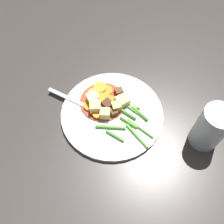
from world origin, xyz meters
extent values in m
plane|color=#383330|center=(0.00, 0.00, 0.00)|extent=(3.00, 3.00, 0.00)
cylinder|color=white|center=(0.00, 0.00, 0.01)|extent=(0.26, 0.26, 0.01)
cylinder|color=#93381E|center=(0.04, 0.00, 0.01)|extent=(0.12, 0.12, 0.00)
cylinder|color=orange|center=(0.03, -0.02, 0.02)|extent=(0.03, 0.03, 0.01)
cylinder|color=orange|center=(0.05, 0.04, 0.02)|extent=(0.05, 0.05, 0.01)
cylinder|color=orange|center=(0.07, 0.01, 0.02)|extent=(0.04, 0.04, 0.01)
cylinder|color=orange|center=(0.06, -0.03, 0.02)|extent=(0.04, 0.04, 0.01)
cylinder|color=orange|center=(0.01, 0.04, 0.02)|extent=(0.04, 0.04, 0.01)
cylinder|color=orange|center=(0.08, -0.02, 0.02)|extent=(0.05, 0.05, 0.01)
cylinder|color=orange|center=(0.03, 0.01, 0.02)|extent=(0.04, 0.04, 0.01)
cylinder|color=orange|center=(0.05, 0.00, 0.02)|extent=(0.05, 0.05, 0.01)
cube|color=#E5CC7A|center=(0.03, 0.03, 0.03)|extent=(0.04, 0.04, 0.03)
cube|color=#DBBC6B|center=(0.00, -0.01, 0.02)|extent=(0.03, 0.03, 0.02)
cube|color=#E5CC7A|center=(0.01, -0.04, 0.02)|extent=(0.03, 0.04, 0.02)
cube|color=#E5CC7A|center=(0.00, 0.02, 0.02)|extent=(0.03, 0.03, 0.03)
cube|color=#EAD68C|center=(0.06, 0.02, 0.03)|extent=(0.03, 0.03, 0.03)
cube|color=brown|center=(0.04, -0.05, 0.02)|extent=(0.02, 0.02, 0.02)
cube|color=#56331E|center=(-0.01, 0.00, 0.02)|extent=(0.02, 0.02, 0.02)
cube|color=#4C2B19|center=(0.02, 0.00, 0.02)|extent=(0.03, 0.03, 0.02)
cylinder|color=#4C8E33|center=(-0.05, -0.05, 0.02)|extent=(0.05, 0.01, 0.01)
cylinder|color=#66AD42|center=(-0.01, -0.04, 0.02)|extent=(0.06, 0.05, 0.01)
cylinder|color=#599E38|center=(-0.06, 0.04, 0.02)|extent=(0.05, 0.03, 0.01)
cylinder|color=#599E38|center=(-0.05, -0.01, 0.02)|extent=(0.05, 0.02, 0.01)
cylinder|color=#599E38|center=(-0.04, -0.05, 0.02)|extent=(0.07, 0.02, 0.01)
cylinder|color=#599E38|center=(-0.04, 0.03, 0.02)|extent=(0.06, 0.06, 0.01)
cylinder|color=#4C8E33|center=(-0.08, -0.03, 0.02)|extent=(0.08, 0.02, 0.01)
cylinder|color=#66AD42|center=(-0.09, -0.01, 0.02)|extent=(0.08, 0.01, 0.01)
cylinder|color=#4C8E33|center=(-0.02, -0.02, 0.02)|extent=(0.08, 0.03, 0.01)
cube|color=silver|center=(0.11, 0.07, 0.01)|extent=(0.11, 0.06, 0.00)
cube|color=silver|center=(0.05, 0.04, 0.01)|extent=(0.03, 0.03, 0.00)
cylinder|color=silver|center=(0.02, 0.04, 0.01)|extent=(0.04, 0.02, 0.00)
cylinder|color=silver|center=(0.02, 0.03, 0.01)|extent=(0.04, 0.02, 0.00)
cylinder|color=silver|center=(0.02, 0.03, 0.01)|extent=(0.04, 0.02, 0.00)
cylinder|color=silver|center=(0.03, 0.02, 0.01)|extent=(0.04, 0.02, 0.00)
cylinder|color=silver|center=(-0.19, -0.13, 0.06)|extent=(0.07, 0.07, 0.12)
camera|label=1|loc=(-0.25, 0.19, 0.52)|focal=37.24mm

